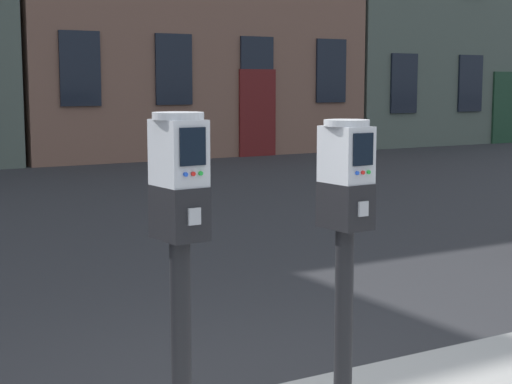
# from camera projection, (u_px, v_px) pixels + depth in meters

# --- Properties ---
(parking_meter_near_kerb) EXTENTS (0.23, 0.26, 1.51)m
(parking_meter_near_kerb) POSITION_uv_depth(u_px,v_px,m) (180.00, 224.00, 3.42)
(parking_meter_near_kerb) COLOR black
(parking_meter_near_kerb) RESTS_ON sidewalk_slab
(parking_meter_twin_adjacent) EXTENTS (0.23, 0.26, 1.46)m
(parking_meter_twin_adjacent) POSITION_uv_depth(u_px,v_px,m) (345.00, 215.00, 3.86)
(parking_meter_twin_adjacent) COLOR black
(parking_meter_twin_adjacent) RESTS_ON sidewalk_slab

